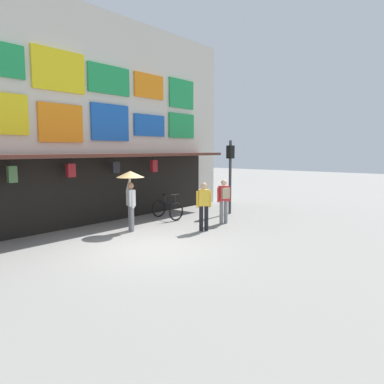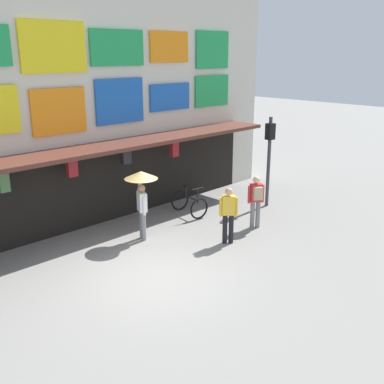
% 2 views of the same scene
% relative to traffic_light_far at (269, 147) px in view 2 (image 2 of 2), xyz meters
% --- Properties ---
extents(ground_plane, '(80.00, 80.00, 0.00)m').
position_rel_traffic_light_far_xyz_m(ground_plane, '(-6.42, -1.26, -2.14)').
color(ground_plane, gray).
extents(shopfront, '(18.00, 2.60, 8.00)m').
position_rel_traffic_light_far_xyz_m(shopfront, '(-6.42, 3.30, 1.82)').
color(shopfront, beige).
rests_on(shopfront, ground).
extents(traffic_light_far, '(0.30, 0.34, 3.20)m').
position_rel_traffic_light_far_xyz_m(traffic_light_far, '(0.00, 0.00, 0.00)').
color(traffic_light_far, '#38383D').
rests_on(traffic_light_far, ground).
extents(bicycle_parked, '(0.87, 1.25, 1.05)m').
position_rel_traffic_light_far_xyz_m(bicycle_parked, '(-2.65, 1.27, -1.75)').
color(bicycle_parked, black).
rests_on(bicycle_parked, ground).
extents(pedestrian_in_red, '(0.41, 0.41, 1.68)m').
position_rel_traffic_light_far_xyz_m(pedestrian_in_red, '(-3.53, -1.25, -1.19)').
color(pedestrian_in_red, black).
rests_on(pedestrian_in_red, ground).
extents(pedestrian_in_purple, '(0.48, 0.47, 1.68)m').
position_rel_traffic_light_far_xyz_m(pedestrian_in_purple, '(-2.02, -1.06, -1.16)').
color(pedestrian_in_purple, gray).
rests_on(pedestrian_in_purple, ground).
extents(pedestrian_with_umbrella, '(0.96, 0.96, 2.08)m').
position_rel_traffic_light_far_xyz_m(pedestrian_with_umbrella, '(-5.11, 0.70, -0.50)').
color(pedestrian_with_umbrella, gray).
rests_on(pedestrian_with_umbrella, ground).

